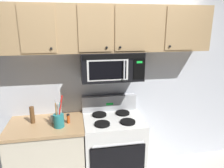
% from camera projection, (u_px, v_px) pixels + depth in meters
% --- Properties ---
extents(back_wall, '(5.20, 0.10, 2.70)m').
position_uv_depth(back_wall, '(108.00, 78.00, 2.96)').
color(back_wall, silver).
rests_on(back_wall, ground_plane).
extents(stove_range, '(0.76, 0.69, 1.12)m').
position_uv_depth(stove_range, '(113.00, 148.00, 2.85)').
color(stove_range, white).
rests_on(stove_range, ground_plane).
extents(over_range_microwave, '(0.76, 0.43, 0.35)m').
position_uv_depth(over_range_microwave, '(111.00, 66.00, 2.66)').
color(over_range_microwave, black).
extents(upper_cabinets, '(2.50, 0.36, 0.55)m').
position_uv_depth(upper_cabinets, '(111.00, 29.00, 2.57)').
color(upper_cabinets, tan).
extents(counter_segment, '(0.93, 0.65, 0.90)m').
position_uv_depth(counter_segment, '(49.00, 156.00, 2.71)').
color(counter_segment, beige).
rests_on(counter_segment, ground_plane).
extents(utensil_crock_teal, '(0.13, 0.12, 0.38)m').
position_uv_depth(utensil_crock_teal, '(59.00, 119.00, 2.49)').
color(utensil_crock_teal, teal).
rests_on(utensil_crock_teal, counter_segment).
extents(salt_shaker, '(0.04, 0.04, 0.10)m').
position_uv_depth(salt_shaker, '(52.00, 119.00, 2.61)').
color(salt_shaker, white).
rests_on(salt_shaker, counter_segment).
extents(pepper_mill, '(0.06, 0.06, 0.21)m').
position_uv_depth(pepper_mill, '(32.00, 115.00, 2.59)').
color(pepper_mill, brown).
rests_on(pepper_mill, counter_segment).
extents(spice_jar, '(0.04, 0.04, 0.12)m').
position_uv_depth(spice_jar, '(68.00, 119.00, 2.60)').
color(spice_jar, '#C64C19').
rests_on(spice_jar, counter_segment).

